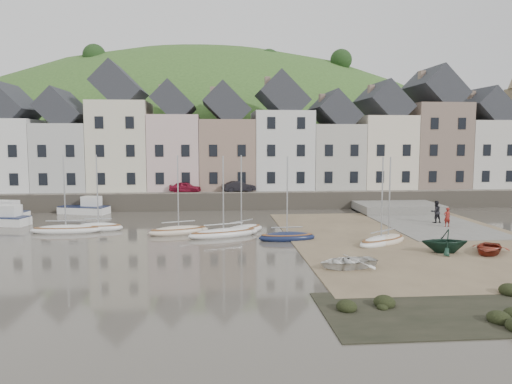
{
  "coord_description": "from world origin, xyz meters",
  "views": [
    {
      "loc": [
        -3.56,
        -34.9,
        7.31
      ],
      "look_at": [
        0.0,
        6.0,
        3.0
      ],
      "focal_mm": 35.22,
      "sensor_mm": 36.0,
      "label": 1
    }
  ],
  "objects": [
    {
      "name": "motorboat_0",
      "position": [
        -23.12,
        12.65,
        0.58
      ],
      "size": [
        5.75,
        2.79,
        1.7
      ],
      "color": "white",
      "rests_on": "ground"
    },
    {
      "name": "hillside",
      "position": [
        -5.0,
        60.0,
        -17.99
      ],
      "size": [
        134.4,
        84.0,
        84.0
      ],
      "color": "#345622",
      "rests_on": "ground"
    },
    {
      "name": "car_right",
      "position": [
        -0.68,
        19.5,
        2.19
      ],
      "size": [
        3.79,
        2.16,
        1.18
      ],
      "primitive_type": "imported",
      "rotation": [
        0.0,
        0.0,
        1.84
      ],
      "color": "black",
      "rests_on": "quay_street"
    },
    {
      "name": "rowboat_red",
      "position": [
        13.99,
        -4.82,
        0.39
      ],
      "size": [
        3.74,
        3.93,
        0.66
      ],
      "primitive_type": "imported",
      "rotation": [
        0.0,
        0.0,
        -0.63
      ],
      "color": "maroon",
      "rests_on": "beach"
    },
    {
      "name": "sailboat_7",
      "position": [
        8.79,
        -0.95,
        0.27
      ],
      "size": [
        3.69,
        3.47,
        6.32
      ],
      "color": "beige",
      "rests_on": "ground"
    },
    {
      "name": "quay_land",
      "position": [
        0.0,
        32.0,
        0.75
      ],
      "size": [
        90.0,
        30.0,
        1.5
      ],
      "primitive_type": "cube",
      "color": "#345622",
      "rests_on": "ground"
    },
    {
      "name": "sailboat_5",
      "position": [
        1.81,
        0.78,
        0.26
      ],
      "size": [
        4.26,
        1.74,
        6.32
      ],
      "color": "#141D3F",
      "rests_on": "ground"
    },
    {
      "name": "sailboat_4",
      "position": [
        -2.76,
        2.6,
        0.26
      ],
      "size": [
        5.82,
        3.33,
        6.32
      ],
      "color": "white",
      "rests_on": "ground"
    },
    {
      "name": "motorboat_2",
      "position": [
        -16.08,
        15.52,
        0.58
      ],
      "size": [
        5.15,
        3.04,
        1.7
      ],
      "color": "white",
      "rests_on": "ground"
    },
    {
      "name": "beach",
      "position": [
        11.0,
        0.0,
        0.03
      ],
      "size": [
        18.0,
        26.0,
        0.06
      ],
      "primitive_type": "cube",
      "color": "brown",
      "rests_on": "ground"
    },
    {
      "name": "shore_rocks",
      "position": [
        8.73,
        -15.47,
        0.13
      ],
      "size": [
        14.0,
        6.11,
        0.75
      ],
      "color": "black",
      "rests_on": "ground"
    },
    {
      "name": "quay_street",
      "position": [
        0.0,
        20.5,
        1.55
      ],
      "size": [
        70.0,
        7.0,
        0.1
      ],
      "primitive_type": "cube",
      "color": "slate",
      "rests_on": "quay_land"
    },
    {
      "name": "person_dark",
      "position": [
        15.69,
        6.57,
        1.07
      ],
      "size": [
        1.03,
        0.85,
        1.91
      ],
      "primitive_type": "imported",
      "rotation": [
        0.0,
        0.0,
        3.29
      ],
      "color": "black",
      "rests_on": "slipway"
    },
    {
      "name": "sailboat_1",
      "position": [
        -12.79,
        6.09,
        0.27
      ],
      "size": [
        3.96,
        1.63,
        6.32
      ],
      "color": "white",
      "rests_on": "ground"
    },
    {
      "name": "slipway",
      "position": [
        15.0,
        8.0,
        0.06
      ],
      "size": [
        8.0,
        18.0,
        0.12
      ],
      "primitive_type": "cube",
      "color": "slate",
      "rests_on": "ground"
    },
    {
      "name": "sailboat_2",
      "position": [
        -6.22,
        3.97,
        0.26
      ],
      "size": [
        5.02,
        2.96,
        6.32
      ],
      "color": "beige",
      "rests_on": "ground"
    },
    {
      "name": "townhouse_terrace",
      "position": [
        1.76,
        24.0,
        7.32
      ],
      "size": [
        61.05,
        8.0,
        13.93
      ],
      "color": "silver",
      "rests_on": "quay_land"
    },
    {
      "name": "person_red",
      "position": [
        15.76,
        4.61,
        0.92
      ],
      "size": [
        0.63,
        0.46,
        1.6
      ],
      "primitive_type": "imported",
      "rotation": [
        0.0,
        0.0,
        3.28
      ],
      "color": "maroon",
      "rests_on": "slipway"
    },
    {
      "name": "sailboat_0",
      "position": [
        -15.11,
        5.23,
        0.26
      ],
      "size": [
        5.49,
        1.61,
        6.32
      ],
      "color": "white",
      "rests_on": "ground"
    },
    {
      "name": "car_left",
      "position": [
        -6.49,
        19.5,
        2.18
      ],
      "size": [
        3.63,
        2.13,
        1.16
      ],
      "primitive_type": "imported",
      "rotation": [
        0.0,
        0.0,
        1.33
      ],
      "color": "maroon",
      "rests_on": "quay_street"
    },
    {
      "name": "rowboat_white",
      "position": [
        4.01,
        -7.59,
        0.41
      ],
      "size": [
        3.85,
        3.1,
        0.71
      ],
      "primitive_type": "imported",
      "rotation": [
        0.0,
        0.0,
        -1.36
      ],
      "color": "white",
      "rests_on": "beach"
    },
    {
      "name": "rowboat_green",
      "position": [
        11.26,
        -4.39,
        0.83
      ],
      "size": [
        3.13,
        2.77,
        1.53
      ],
      "primitive_type": "imported",
      "rotation": [
        0.0,
        0.0,
        -1.66
      ],
      "color": "#163225",
      "rests_on": "beach"
    },
    {
      "name": "sailboat_3",
      "position": [
        -1.34,
        3.83,
        0.26
      ],
      "size": [
        4.38,
        4.22,
        6.32
      ],
      "color": "white",
      "rests_on": "ground"
    },
    {
      "name": "seawall",
      "position": [
        0.0,
        17.0,
        0.9
      ],
      "size": [
        70.0,
        1.2,
        1.8
      ],
      "primitive_type": "cube",
      "color": "slate",
      "rests_on": "ground"
    },
    {
      "name": "motorboat_1",
      "position": [
        -21.5,
        9.37,
        0.58
      ],
      "size": [
        5.07,
        2.93,
        1.7
      ],
      "color": "white",
      "rests_on": "ground"
    },
    {
      "name": "sailboat_6",
      "position": [
        8.15,
        -1.27,
        0.26
      ],
      "size": [
        4.58,
        4.04,
        6.32
      ],
      "color": "white",
      "rests_on": "ground"
    },
    {
      "name": "ground",
      "position": [
        0.0,
        0.0,
        0.0
      ],
      "size": [
        160.0,
        160.0,
        0.0
      ],
      "primitive_type": "plane",
      "color": "#443F35",
      "rests_on": "ground"
    }
  ]
}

